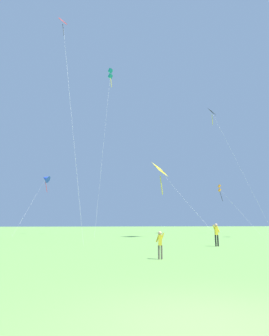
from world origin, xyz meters
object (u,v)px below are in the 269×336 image
person_child_small (160,242)px  person_far_back (216,233)px  kite_yellow_diamond (161,174)px  kite_orange_box (220,189)px  kite_black_large (214,117)px  kite_teal_box (110,75)px  kite_red_high (64,35)px  kite_blue_delta (46,179)px

person_child_small → person_far_back: (5.92, 6.10, 0.21)m
kite_yellow_diamond → kite_orange_box: (13.76, 10.84, -0.11)m
kite_black_large → person_child_small: 39.05m
kite_teal_box → kite_yellow_diamond: bearing=-56.0°
kite_teal_box → kite_red_high: (-6.60, -11.42, -2.38)m
person_far_back → kite_orange_box: bearing=60.1°
kite_orange_box → person_far_back: bearing=-119.9°
kite_blue_delta → kite_black_large: bearing=-15.0°
kite_red_high → kite_orange_box: (25.78, 14.25, -14.77)m
kite_black_large → kite_blue_delta: (-27.17, 7.29, -10.29)m
person_far_back → kite_red_high: bearing=137.3°
kite_teal_box → kite_yellow_diamond: 19.59m
kite_blue_delta → person_far_back: 34.26m
kite_blue_delta → kite_orange_box: size_ratio=0.99×
kite_teal_box → kite_black_large: kite_teal_box is taller
kite_yellow_diamond → kite_black_large: bearing=35.5°
kite_teal_box → kite_orange_box: bearing=8.4°
kite_blue_delta → kite_red_high: size_ratio=0.39×
kite_black_large → person_child_small: kite_black_large is taller
kite_yellow_diamond → kite_red_high: kite_red_high is taller
kite_teal_box → kite_red_high: 13.41m
kite_teal_box → person_child_small: 36.86m
kite_yellow_diamond → kite_orange_box: 17.52m
kite_teal_box → kite_black_large: (17.65, 0.71, -5.27)m
kite_yellow_diamond → kite_blue_delta: kite_blue_delta is taller
kite_red_high → kite_yellow_diamond: bearing=15.9°
kite_yellow_diamond → kite_blue_delta: (-14.93, 16.02, 1.48)m
kite_teal_box → person_child_small: kite_teal_box is taller
kite_black_large → kite_teal_box: bearing=-177.7°
kite_blue_delta → kite_orange_box: (28.69, -5.18, -1.60)m
kite_yellow_diamond → kite_blue_delta: size_ratio=0.91×
kite_yellow_diamond → kite_orange_box: bearing=38.2°
kite_teal_box → kite_yellow_diamond: size_ratio=2.89×
kite_black_large → person_far_back: kite_black_large is taller
person_child_small → person_far_back: person_far_back is taller
kite_red_high → kite_orange_box: size_ratio=2.51×
kite_teal_box → person_child_small: bearing=-92.1°
kite_black_large → person_child_small: (-18.69, -28.84, -18.53)m
kite_blue_delta → kite_orange_box: 29.20m
kite_blue_delta → person_child_small: bearing=-76.8°
person_child_small → kite_red_high: bearing=108.4°
kite_yellow_diamond → person_child_small: size_ratio=7.52×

